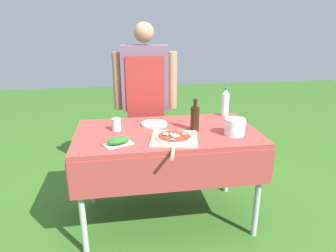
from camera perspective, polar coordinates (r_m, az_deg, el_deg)
The scene contains 10 objects.
ground_plane at distance 2.79m, azimuth -0.24°, elevation -16.91°, with size 12.00×12.00×0.00m, color #386B23.
prep_table at distance 2.44m, azimuth -0.26°, elevation -2.93°, with size 1.46×0.82×0.82m.
person_cook at distance 2.97m, azimuth -4.31°, elevation 6.05°, with size 0.62×0.24×1.65m.
pizza_on_peel at distance 2.22m, azimuth 1.17°, elevation -2.30°, with size 0.41×0.55×0.05m.
oil_bottle at distance 2.40m, azimuth 5.14°, elevation 1.55°, with size 0.07×0.07×0.26m.
water_bottle at distance 2.82m, azimuth 10.85°, elevation 4.43°, with size 0.07×0.07×0.27m.
herb_container at distance 2.16m, azimuth -9.42°, elevation -2.84°, with size 0.23×0.19×0.05m.
mixing_tub at distance 2.36m, azimuth 12.60°, elevation -0.17°, with size 0.16×0.16×0.13m, color silver.
plate_stack at distance 2.54m, azimuth -2.65°, elevation 0.39°, with size 0.22×0.22×0.02m.
sauce_jar at distance 2.44m, azimuth -9.80°, elevation 0.14°, with size 0.07×0.07×0.10m.
Camera 1 is at (-0.34, -2.24, 1.63)m, focal length 32.00 mm.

